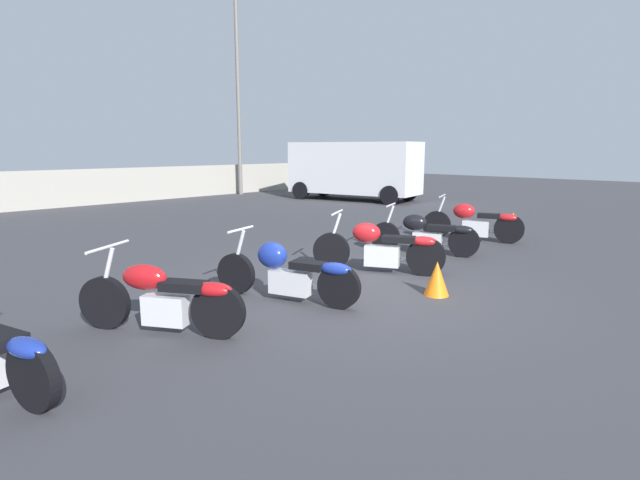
# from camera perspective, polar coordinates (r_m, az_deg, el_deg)

# --- Properties ---
(ground_plane) EXTENTS (60.00, 60.00, 0.00)m
(ground_plane) POSITION_cam_1_polar(r_m,az_deg,el_deg) (7.29, 4.15, -5.73)
(ground_plane) COLOR #38383D
(fence_back) EXTENTS (40.00, 0.04, 1.30)m
(fence_back) POSITION_cam_1_polar(r_m,az_deg,el_deg) (19.17, -30.30, 4.91)
(fence_back) COLOR #9E998E
(fence_back) RESTS_ON ground_plane
(light_pole_right) EXTENTS (0.70, 0.35, 8.52)m
(light_pole_right) POSITION_cam_1_polar(r_m,az_deg,el_deg) (22.75, -9.39, 17.71)
(light_pole_right) COLOR slate
(light_pole_right) RESTS_ON ground_plane
(motorcycle_slot_1) EXTENTS (1.17, 1.77, 0.97)m
(motorcycle_slot_1) POSITION_cam_1_polar(r_m,az_deg,el_deg) (5.78, -17.47, -6.35)
(motorcycle_slot_1) COLOR black
(motorcycle_slot_1) RESTS_ON ground_plane
(motorcycle_slot_2) EXTENTS (0.88, 2.09, 0.94)m
(motorcycle_slot_2) POSITION_cam_1_polar(r_m,az_deg,el_deg) (6.69, -3.73, -3.65)
(motorcycle_slot_2) COLOR black
(motorcycle_slot_2) RESTS_ON ground_plane
(motorcycle_slot_3) EXTENTS (1.14, 2.01, 0.99)m
(motorcycle_slot_3) POSITION_cam_1_polar(r_m,az_deg,el_deg) (8.26, 6.89, -0.84)
(motorcycle_slot_3) COLOR black
(motorcycle_slot_3) RESTS_ON ground_plane
(motorcycle_slot_4) EXTENTS (0.93, 2.01, 0.95)m
(motorcycle_slot_4) POSITION_cam_1_polar(r_m,az_deg,el_deg) (9.85, 12.05, 0.68)
(motorcycle_slot_4) COLOR black
(motorcycle_slot_4) RESTS_ON ground_plane
(motorcycle_slot_5) EXTENTS (0.98, 2.08, 1.00)m
(motorcycle_slot_5) POSITION_cam_1_polar(r_m,az_deg,el_deg) (11.52, 17.20, 1.97)
(motorcycle_slot_5) COLOR black
(motorcycle_slot_5) RESTS_ON ground_plane
(parked_van) EXTENTS (2.77, 5.35, 2.26)m
(parked_van) POSITION_cam_1_polar(r_m,az_deg,el_deg) (19.89, 3.90, 8.18)
(parked_van) COLOR silver
(parked_van) RESTS_ON ground_plane
(traffic_cone_near) EXTENTS (0.35, 0.35, 0.48)m
(traffic_cone_near) POSITION_cam_1_polar(r_m,az_deg,el_deg) (7.16, 13.21, -4.29)
(traffic_cone_near) COLOR orange
(traffic_cone_near) RESTS_ON ground_plane
(traffic_cone_far) EXTENTS (0.34, 0.34, 0.42)m
(traffic_cone_far) POSITION_cam_1_polar(r_m,az_deg,el_deg) (13.61, 21.17, 2.07)
(traffic_cone_far) COLOR orange
(traffic_cone_far) RESTS_ON ground_plane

